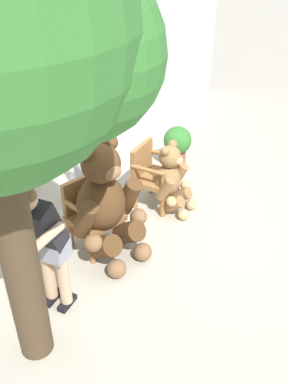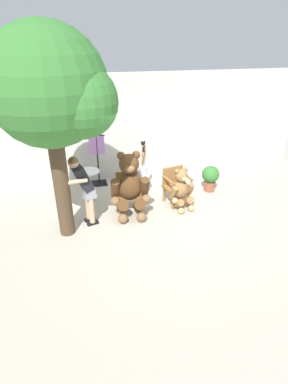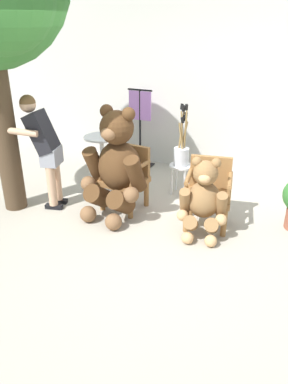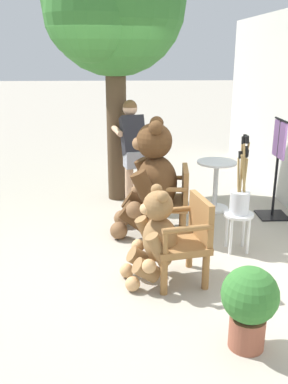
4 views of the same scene
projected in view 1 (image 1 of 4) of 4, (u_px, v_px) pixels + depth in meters
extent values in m
plane|color=#A8A091|center=(155.00, 236.00, 5.39)|extent=(60.00, 60.00, 0.00)
cube|color=beige|center=(20.00, 88.00, 5.92)|extent=(10.00, 0.16, 2.80)
cube|color=olive|center=(95.00, 218.00, 5.02)|extent=(0.61, 0.57, 0.07)
cylinder|color=olive|center=(92.00, 250.00, 4.88)|extent=(0.07, 0.07, 0.37)
cylinder|color=olive|center=(122.00, 232.00, 5.15)|extent=(0.07, 0.07, 0.37)
cylinder|color=olive|center=(70.00, 234.00, 5.13)|extent=(0.07, 0.07, 0.37)
cylinder|color=olive|center=(100.00, 218.00, 5.40)|extent=(0.07, 0.07, 0.37)
cube|color=olive|center=(81.00, 193.00, 5.03)|extent=(0.52, 0.11, 0.42)
cylinder|color=olive|center=(76.00, 209.00, 4.73)|extent=(0.11, 0.48, 0.06)
cylinder|color=olive|center=(89.00, 225.00, 4.67)|extent=(0.05, 0.05, 0.22)
cylinder|color=olive|center=(110.00, 192.00, 5.03)|extent=(0.11, 0.48, 0.06)
cylinder|color=olive|center=(123.00, 207.00, 4.96)|extent=(0.05, 0.05, 0.22)
cube|color=olive|center=(157.00, 179.00, 5.79)|extent=(0.65, 0.62, 0.07)
cylinder|color=olive|center=(163.00, 204.00, 5.65)|extent=(0.07, 0.07, 0.37)
cylinder|color=olive|center=(177.00, 188.00, 5.99)|extent=(0.07, 0.07, 0.37)
cylinder|color=olive|center=(135.00, 196.00, 5.82)|extent=(0.07, 0.07, 0.37)
cylinder|color=olive|center=(151.00, 181.00, 6.16)|extent=(0.07, 0.07, 0.37)
cube|color=olive|center=(142.00, 159.00, 5.75)|extent=(0.52, 0.16, 0.42)
cylinder|color=olive|center=(148.00, 170.00, 5.47)|extent=(0.15, 0.48, 0.06)
cylinder|color=olive|center=(163.00, 182.00, 5.44)|extent=(0.05, 0.05, 0.22)
cylinder|color=olive|center=(165.00, 154.00, 5.84)|extent=(0.15, 0.48, 0.06)
cylinder|color=olive|center=(179.00, 165.00, 5.81)|extent=(0.05, 0.05, 0.22)
ellipsoid|color=#4C3019|center=(101.00, 204.00, 4.82)|extent=(0.64, 0.56, 0.69)
sphere|color=#4C3019|center=(101.00, 164.00, 4.51)|extent=(0.43, 0.43, 0.43)
ellipsoid|color=brown|center=(112.00, 172.00, 4.42)|extent=(0.22, 0.18, 0.16)
sphere|color=black|center=(112.00, 171.00, 4.41)|extent=(0.06, 0.06, 0.06)
sphere|color=#4C3019|center=(86.00, 152.00, 4.33)|extent=(0.17, 0.17, 0.17)
sphere|color=#4C3019|center=(110.00, 142.00, 4.52)|extent=(0.17, 0.17, 0.17)
cylinder|color=#4C3019|center=(85.00, 220.00, 4.56)|extent=(0.23, 0.40, 0.52)
sphere|color=brown|center=(94.00, 243.00, 4.59)|extent=(0.20, 0.20, 0.20)
cylinder|color=#4C3019|center=(129.00, 197.00, 4.94)|extent=(0.23, 0.40, 0.52)
sphere|color=brown|center=(138.00, 217.00, 4.99)|extent=(0.20, 0.20, 0.20)
cylinder|color=#4C3019|center=(105.00, 247.00, 4.76)|extent=(0.29, 0.45, 0.40)
sphere|color=brown|center=(117.00, 269.00, 4.72)|extent=(0.22, 0.22, 0.22)
cylinder|color=#4C3019|center=(129.00, 232.00, 4.98)|extent=(0.29, 0.45, 0.40)
sphere|color=brown|center=(143.00, 252.00, 4.96)|extent=(0.22, 0.22, 0.22)
ellipsoid|color=olive|center=(167.00, 180.00, 5.67)|extent=(0.46, 0.41, 0.46)
sphere|color=olive|center=(170.00, 157.00, 5.47)|extent=(0.29, 0.29, 0.29)
ellipsoid|color=tan|center=(179.00, 160.00, 5.43)|extent=(0.16, 0.13, 0.11)
sphere|color=black|center=(179.00, 160.00, 5.43)|extent=(0.04, 0.04, 0.04)
sphere|color=olive|center=(165.00, 151.00, 5.33)|extent=(0.12, 0.12, 0.12)
sphere|color=olive|center=(173.00, 144.00, 5.49)|extent=(0.12, 0.12, 0.12)
cylinder|color=olive|center=(166.00, 189.00, 5.48)|extent=(0.18, 0.28, 0.35)
sphere|color=tan|center=(171.00, 202.00, 5.52)|extent=(0.14, 0.14, 0.14)
cylinder|color=olive|center=(179.00, 174.00, 5.80)|extent=(0.18, 0.28, 0.35)
sphere|color=tan|center=(185.00, 185.00, 5.85)|extent=(0.14, 0.14, 0.14)
cylinder|color=olive|center=(174.00, 204.00, 5.64)|extent=(0.22, 0.31, 0.27)
sphere|color=tan|center=(183.00, 215.00, 5.65)|extent=(0.15, 0.15, 0.15)
cylinder|color=olive|center=(182.00, 195.00, 5.83)|extent=(0.22, 0.31, 0.27)
sphere|color=tan|center=(191.00, 205.00, 5.85)|extent=(0.15, 0.15, 0.15)
cube|color=black|center=(53.00, 297.00, 4.47)|extent=(0.25, 0.15, 0.06)
cylinder|color=tan|center=(48.00, 266.00, 4.23)|extent=(0.12, 0.12, 0.82)
cube|color=black|center=(67.00, 303.00, 4.41)|extent=(0.25, 0.15, 0.06)
cylinder|color=tan|center=(63.00, 271.00, 4.17)|extent=(0.12, 0.12, 0.82)
cube|color=gray|center=(52.00, 246.00, 4.05)|extent=(0.29, 0.35, 0.24)
cube|color=black|center=(41.00, 225.00, 3.80)|extent=(0.45, 0.41, 0.58)
sphere|color=tan|center=(25.00, 200.00, 3.50)|extent=(0.21, 0.21, 0.21)
sphere|color=brown|center=(25.00, 198.00, 3.49)|extent=(0.21, 0.21, 0.21)
cylinder|color=tan|center=(41.00, 242.00, 3.52)|extent=(0.57, 0.22, 0.12)
cylinder|color=tan|center=(26.00, 230.00, 3.93)|extent=(0.19, 0.13, 0.51)
cylinder|color=silver|center=(83.00, 176.00, 5.76)|extent=(0.34, 0.34, 0.03)
cylinder|color=silver|center=(84.00, 185.00, 6.01)|extent=(0.04, 0.04, 0.43)
cylinder|color=silver|center=(74.00, 191.00, 5.88)|extent=(0.04, 0.04, 0.43)
cylinder|color=silver|center=(94.00, 190.00, 5.90)|extent=(0.04, 0.04, 0.43)
cylinder|color=silver|center=(84.00, 196.00, 5.77)|extent=(0.04, 0.04, 0.43)
cylinder|color=silver|center=(82.00, 167.00, 5.69)|extent=(0.22, 0.22, 0.26)
cylinder|color=#997A47|center=(79.00, 150.00, 5.58)|extent=(0.13, 0.04, 0.57)
cylinder|color=black|center=(77.00, 127.00, 5.41)|extent=(0.06, 0.05, 0.09)
cylinder|color=#997A47|center=(81.00, 148.00, 5.58)|extent=(0.08, 0.13, 0.61)
cylinder|color=black|center=(79.00, 123.00, 5.39)|extent=(0.05, 0.06, 0.09)
cylinder|color=#997A47|center=(82.00, 152.00, 5.55)|extent=(0.11, 0.04, 0.56)
cylinder|color=black|center=(80.00, 129.00, 5.38)|extent=(0.06, 0.05, 0.09)
cylinder|color=#997A47|center=(80.00, 146.00, 5.52)|extent=(0.07, 0.03, 0.72)
cylinder|color=black|center=(78.00, 117.00, 5.30)|extent=(0.05, 0.04, 0.08)
cylinder|color=#997A47|center=(81.00, 144.00, 5.55)|extent=(0.06, 0.09, 0.73)
cylinder|color=black|center=(78.00, 115.00, 5.33)|extent=(0.05, 0.05, 0.09)
cylinder|color=#997A47|center=(78.00, 146.00, 5.50)|extent=(0.06, 0.12, 0.74)
cylinder|color=black|center=(75.00, 116.00, 5.28)|extent=(0.05, 0.05, 0.09)
cylinder|color=silver|center=(1.00, 251.00, 5.12)|extent=(0.40, 0.40, 0.03)
cylinder|color=#473523|center=(18.00, 252.00, 3.37)|extent=(0.30, 0.30, 2.30)
sphere|color=#33702D|center=(75.00, 52.00, 2.73)|extent=(1.20, 1.20, 1.20)
cylinder|color=brown|center=(177.00, 159.00, 6.84)|extent=(0.28, 0.28, 0.26)
sphere|color=#33702D|center=(177.00, 140.00, 6.67)|extent=(0.44, 0.44, 0.44)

